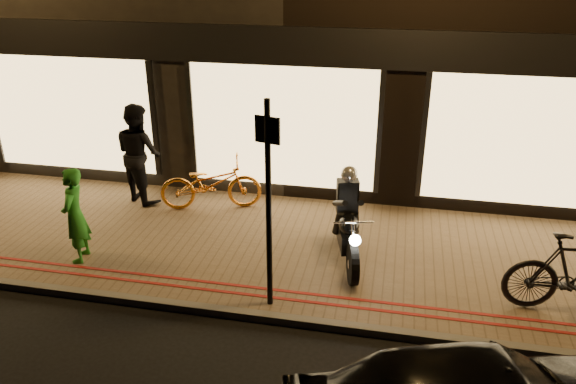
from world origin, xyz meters
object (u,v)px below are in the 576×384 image
object	(u,v)px
sign_post	(268,197)
bicycle_gold	(211,184)
motorcycle	(348,226)
person_green	(75,215)

from	to	relation	value
sign_post	bicycle_gold	size ratio (longest dim) A/B	1.55
motorcycle	bicycle_gold	size ratio (longest dim) A/B	0.99
sign_post	bicycle_gold	distance (m)	3.62
sign_post	bicycle_gold	xyz separation A→B (m)	(-1.85, 2.88, -1.17)
bicycle_gold	person_green	size ratio (longest dim) A/B	1.23
sign_post	bicycle_gold	bearing A→B (deg)	122.69
person_green	bicycle_gold	bearing A→B (deg)	136.03
person_green	sign_post	bearing A→B (deg)	68.57
motorcycle	bicycle_gold	xyz separation A→B (m)	(-2.79, 1.43, -0.11)
motorcycle	sign_post	xyz separation A→B (m)	(-0.94, -1.45, 1.06)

